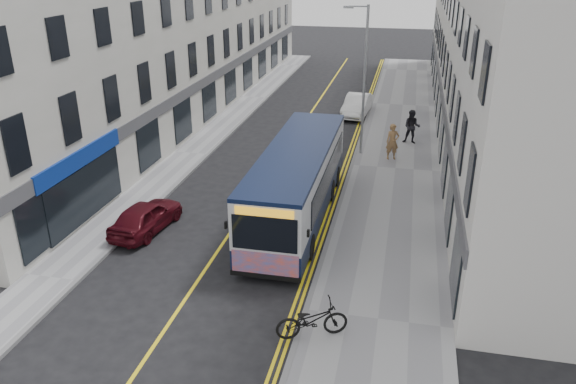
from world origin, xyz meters
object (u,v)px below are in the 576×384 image
at_px(car_white, 357,105).
at_px(streetlamp, 363,76).
at_px(city_bus, 297,181).
at_px(pedestrian_far, 412,127).
at_px(bicycle, 312,320).
at_px(car_maroon, 146,216).
at_px(pedestrian_near, 392,142).

bearing_deg(car_white, streetlamp, -78.57).
relative_size(city_bus, pedestrian_far, 5.51).
height_order(city_bus, bicycle, city_bus).
xyz_separation_m(streetlamp, bicycle, (0.23, -16.48, -3.70)).
bearing_deg(car_maroon, pedestrian_near, -124.34).
height_order(bicycle, car_maroon, car_maroon).
xyz_separation_m(pedestrian_far, car_white, (-3.74, 5.71, -0.39)).
bearing_deg(bicycle, pedestrian_far, -31.25).
distance_m(bicycle, pedestrian_near, 15.93).
bearing_deg(bicycle, car_white, -20.75).
relative_size(pedestrian_near, pedestrian_far, 0.99).
height_order(bicycle, pedestrian_near, pedestrian_near).
xyz_separation_m(pedestrian_near, car_maroon, (-9.33, -10.42, -0.45)).
bearing_deg(pedestrian_near, pedestrian_far, 56.47).
height_order(city_bus, car_white, city_bus).
xyz_separation_m(streetlamp, car_maroon, (-7.53, -11.05, -3.74)).
bearing_deg(streetlamp, car_white, 96.86).
height_order(pedestrian_near, car_white, pedestrian_near).
distance_m(streetlamp, car_maroon, 13.89).
height_order(pedestrian_near, pedestrian_far, pedestrian_far).
bearing_deg(pedestrian_far, bicycle, -91.34).
relative_size(city_bus, car_white, 2.50).
height_order(streetlamp, bicycle, streetlamp).
relative_size(pedestrian_near, car_maroon, 0.52).
bearing_deg(car_white, bicycle, -82.64).
xyz_separation_m(streetlamp, pedestrian_near, (1.80, -0.63, -3.29)).
distance_m(bicycle, car_maroon, 9.46).
distance_m(streetlamp, pedestrian_far, 4.89).
xyz_separation_m(city_bus, pedestrian_near, (3.59, 8.01, -0.63)).
bearing_deg(pedestrian_far, car_white, 129.59).
bearing_deg(car_maroon, streetlamp, -116.77).
bearing_deg(pedestrian_near, car_maroon, -147.16).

